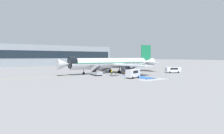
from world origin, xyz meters
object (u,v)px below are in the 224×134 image
airliner (113,63)px  baggage_cart (114,75)px  service_van_0 (173,69)px  service_van_1 (133,73)px  ground_crew_2 (119,70)px  terminal_building (53,56)px  traffic_cone_0 (124,73)px  fuel_tanker (100,65)px  boarding_stairs_aft (133,70)px  traffic_cone_1 (125,74)px  ground_crew_1 (112,72)px  ground_crew_0 (116,71)px  boarding_stairs_forward (96,72)px

airliner → baggage_cart: bearing=149.7°
service_van_0 → service_van_1: size_ratio=1.27×
ground_crew_2 → terminal_building: bearing=71.5°
baggage_cart → traffic_cone_0: size_ratio=4.46×
fuel_tanker → terminal_building: size_ratio=0.13×
boarding_stairs_aft → traffic_cone_0: (-5.65, -1.63, -0.65)m
boarding_stairs_aft → traffic_cone_1: size_ratio=10.87×
boarding_stairs_aft → terminal_building: (-10.87, 72.92, 5.84)m
airliner → traffic_cone_0: 6.92m
service_van_0 → ground_crew_1: bearing=-80.5°
fuel_tanker → traffic_cone_0: (-4.40, -25.27, -1.52)m
ground_crew_0 → traffic_cone_1: 3.82m
boarding_stairs_aft → ground_crew_2: bearing=161.5°
fuel_tanker → ground_crew_2: bearing=-0.5°
service_van_1 → ground_crew_2: 14.89m
ground_crew_1 → airliner: bearing=39.7°
ground_crew_2 → traffic_cone_0: (-0.45, -3.33, -0.76)m
terminal_building → fuel_tanker: bearing=-78.9°
boarding_stairs_aft → terminal_building: terminal_building is taller
fuel_tanker → service_van_0: size_ratio=1.90×
fuel_tanker → traffic_cone_1: size_ratio=22.79×
service_van_1 → fuel_tanker: bearing=-27.8°
boarding_stairs_aft → traffic_cone_1: 6.05m
ground_crew_2 → ground_crew_1: bearing=-173.1°
terminal_building → service_van_1: bearing=-89.7°
service_van_0 → ground_crew_1: service_van_0 is taller
fuel_tanker → traffic_cone_0: bearing=-0.2°
fuel_tanker → service_van_0: 34.36m
ground_crew_0 → traffic_cone_1: bearing=-115.7°
boarding_stairs_forward → traffic_cone_0: bearing=-9.0°
ground_crew_0 → ground_crew_1: 4.10m
service_van_1 → traffic_cone_0: bearing=-37.7°
airliner → ground_crew_2: 3.91m
airliner → fuel_tanker: bearing=-15.5°
service_van_1 → ground_crew_0: 13.70m
traffic_cone_0 → airliner: bearing=97.6°
fuel_tanker → terminal_building: bearing=-159.2°
ground_crew_2 → terminal_building: size_ratio=0.02×
fuel_tanker → boarding_stairs_aft: bearing=12.7°
airliner → service_van_1: bearing=166.2°
service_van_1 → ground_crew_2: size_ratio=2.46×
service_van_0 → traffic_cone_1: bearing=-81.7°
airliner → traffic_cone_1: airliner is taller
boarding_stairs_forward → ground_crew_0: bearing=7.4°
traffic_cone_1 → terminal_building: (-5.33, 75.24, 6.56)m
airliner → service_van_1: 17.23m
airliner → service_van_0: (18.94, -12.24, -2.37)m
service_van_0 → traffic_cone_1: 18.89m
boarding_stairs_aft → ground_crew_2: boarding_stairs_aft is taller
airliner → service_van_0: bearing=-123.2°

